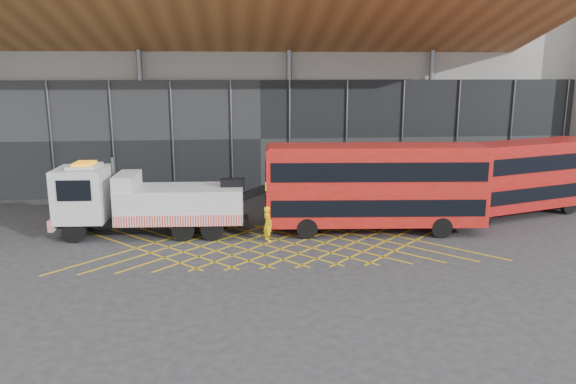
{
  "coord_description": "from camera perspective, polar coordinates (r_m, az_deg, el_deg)",
  "views": [
    {
      "loc": [
        0.33,
        -27.42,
        8.93
      ],
      "look_at": [
        3.0,
        1.5,
        2.4
      ],
      "focal_mm": 35.0,
      "sensor_mm": 36.0,
      "label": 1
    }
  ],
  "objects": [
    {
      "name": "worker",
      "position": [
        29.23,
        -2.07,
        -3.23
      ],
      "size": [
        0.67,
        0.79,
        1.85
      ],
      "primitive_type": "imported",
      "rotation": [
        0.0,
        0.0,
        1.96
      ],
      "color": "yellow",
      "rests_on": "ground_plane"
    },
    {
      "name": "ground_plane",
      "position": [
        28.83,
        -5.7,
        -5.43
      ],
      "size": [
        120.0,
        120.0,
        0.0
      ],
      "primitive_type": "plane",
      "color": "#29292C"
    },
    {
      "name": "construction_building",
      "position": [
        45.84,
        -3.37,
        12.71
      ],
      "size": [
        55.0,
        23.97,
        18.0
      ],
      "color": "gray",
      "rests_on": "ground_plane"
    },
    {
      "name": "road_markings",
      "position": [
        28.9,
        -0.92,
        -5.31
      ],
      "size": [
        21.56,
        7.16,
        0.01
      ],
      "color": "gold",
      "rests_on": "ground_plane"
    },
    {
      "name": "bus_second",
      "position": [
        36.68,
        22.34,
        1.6
      ],
      "size": [
        11.22,
        5.87,
        4.48
      ],
      "rotation": [
        0.0,
        0.0,
        0.32
      ],
      "color": "#9E0F0C",
      "rests_on": "ground_plane"
    },
    {
      "name": "recovery_truck",
      "position": [
        30.94,
        -14.43,
        -0.9
      ],
      "size": [
        11.72,
        3.2,
        4.08
      ],
      "rotation": [
        0.0,
        0.0,
        -0.04
      ],
      "color": "black",
      "rests_on": "ground_plane"
    },
    {
      "name": "bus_towed",
      "position": [
        30.79,
        8.79,
        0.78
      ],
      "size": [
        11.95,
        3.56,
        4.8
      ],
      "rotation": [
        0.0,
        0.0,
        -0.07
      ],
      "color": "#AD140F",
      "rests_on": "ground_plane"
    }
  ]
}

